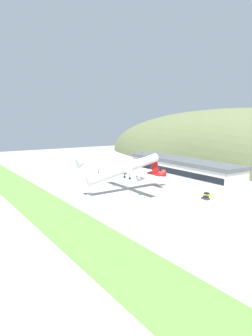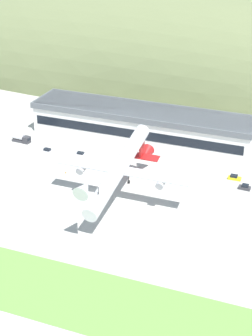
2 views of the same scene
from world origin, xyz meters
name	(u,v)px [view 1 (image 1 of 2)]	position (x,y,z in m)	size (l,w,h in m)	color
ground_plane	(118,188)	(0.00, 0.00, 0.00)	(422.60, 422.60, 0.00)	#ADAAA3
grass_strip_foreground	(33,199)	(0.00, -44.11, 0.04)	(380.34, 20.73, 0.08)	#669342
hill_backdrop	(240,167)	(-13.29, 113.01, 0.00)	(336.01, 83.25, 85.23)	#667047
terminal_building	(182,167)	(-1.21, 45.27, 6.66)	(82.02, 17.90, 11.74)	white
cargo_airplane	(126,169)	(9.13, -1.10, 11.04)	(41.02, 50.28, 15.04)	silver
service_car_0	(207,195)	(37.18, 26.03, 0.64)	(4.13, 1.96, 1.54)	gold
service_car_1	(138,177)	(-15.96, 23.80, 0.58)	(4.34, 2.01, 1.41)	silver
service_car_2	(125,175)	(-27.49, 21.72, 0.69)	(4.39, 2.06, 1.66)	silver
service_car_3	(206,198)	(41.49, 20.67, 0.70)	(3.72, 2.03, 1.68)	#333338
fuel_truck	(120,170)	(-41.21, 26.66, 1.51)	(7.02, 2.76, 3.26)	#333338
traffic_cone_0	(120,181)	(-14.57, 10.14, 0.28)	(0.52, 0.52, 0.58)	orange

